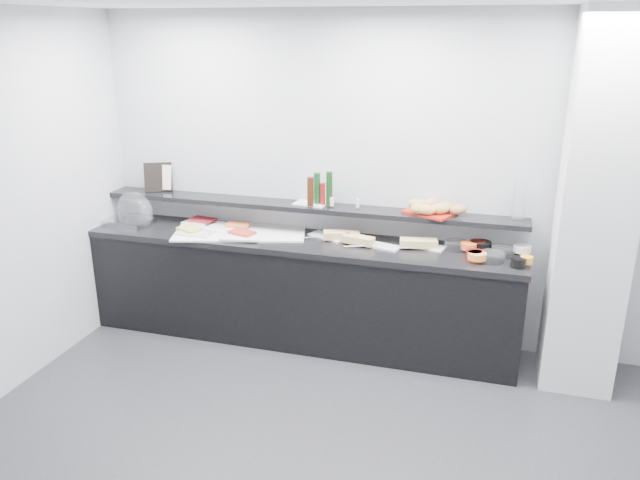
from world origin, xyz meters
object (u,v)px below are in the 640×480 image
(cloche_base, at_px, (129,221))
(sandwich_plate_mid, at_px, (381,246))
(condiment_tray, at_px, (311,204))
(framed_print, at_px, (158,177))
(bread_tray, at_px, (430,213))
(carafe, at_px, (519,202))

(cloche_base, relative_size, sandwich_plate_mid, 1.32)
(condiment_tray, bearing_deg, cloche_base, -165.25)
(framed_print, bearing_deg, bread_tray, -25.35)
(cloche_base, bearing_deg, condiment_tray, 15.13)
(sandwich_plate_mid, relative_size, framed_print, 1.19)
(carafe, bearing_deg, framed_print, 179.30)
(cloche_base, xyz_separation_m, carafe, (3.28, 0.20, 0.38))
(cloche_base, distance_m, condiment_tray, 1.66)
(bread_tray, distance_m, carafe, 0.68)
(framed_print, bearing_deg, carafe, -25.21)
(cloche_base, xyz_separation_m, condiment_tray, (1.63, 0.20, 0.24))
(condiment_tray, distance_m, carafe, 1.66)
(cloche_base, xyz_separation_m, sandwich_plate_mid, (2.27, 0.01, -0.01))
(cloche_base, bearing_deg, framed_print, 59.18)
(framed_print, xyz_separation_m, bread_tray, (2.43, -0.04, -0.12))
(bread_tray, relative_size, carafe, 1.23)
(framed_print, bearing_deg, cloche_base, -153.33)
(sandwich_plate_mid, relative_size, condiment_tray, 1.15)
(sandwich_plate_mid, bearing_deg, condiment_tray, 177.78)
(condiment_tray, bearing_deg, bread_tray, 7.44)
(cloche_base, height_order, bread_tray, bread_tray)
(sandwich_plate_mid, distance_m, bread_tray, 0.47)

